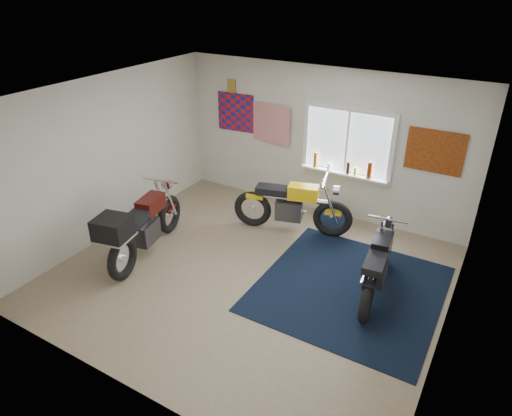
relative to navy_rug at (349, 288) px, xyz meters
The scene contains 10 objects.
ground 1.49m from the navy_rug, 163.54° to the right, with size 5.50×5.50×0.00m, color #9E896B.
room_shell 2.21m from the navy_rug, 163.54° to the right, with size 5.50×5.50×5.50m.
navy_rug is the anchor object (origin of this frame).
window_assembly 2.63m from the navy_rug, 114.35° to the left, with size 1.66×0.17×1.26m.
oil_bottles 2.39m from the navy_rug, 113.35° to the left, with size 1.09×0.09×0.30m.
flag_display 4.46m from the navy_rug, 148.25° to the left, with size 1.60×0.10×1.17m.
triumph_poster 2.63m from the navy_rug, 75.73° to the left, with size 0.90×0.03×0.70m, color #A54C14.
yellow_triumph 1.90m from the navy_rug, 144.13° to the left, with size 2.06×0.79×1.06m.
black_chrome_bike 0.54m from the navy_rug, 20.40° to the left, with size 0.57×1.88×0.96m.
maroon_tourer 3.31m from the navy_rug, 164.11° to the right, with size 0.87×2.13×1.08m.
Camera 1 is at (2.95, -4.87, 4.12)m, focal length 32.00 mm.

